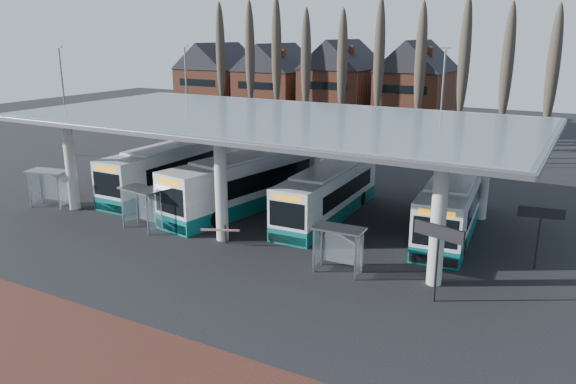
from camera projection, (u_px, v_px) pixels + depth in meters
The scene contains 17 objects.
ground at pixel (195, 254), 29.66m from camera, with size 140.00×140.00×0.00m, color black.
station_canopy at pixel (272, 126), 34.85m from camera, with size 32.00×16.00×6.34m.
poplar_row at pixel (401, 60), 55.04m from camera, with size 45.10×1.10×14.50m.
townhouse_row at pixel (309, 76), 72.42m from camera, with size 36.80×10.30×12.25m.
lamp_post_a at pixel (187, 96), 55.13m from camera, with size 0.80×0.16×10.17m.
lamp_post_b at pixel (441, 106), 47.28m from camera, with size 0.80×0.16×10.17m.
lamp_post_d at pixel (64, 100), 52.13m from camera, with size 0.80×0.16×10.17m.
bus_0 at pixel (171, 169), 41.31m from camera, with size 2.73×12.42×3.45m.
bus_1 at pixel (247, 183), 37.26m from camera, with size 4.89×13.23×3.60m.
bus_2 at pixel (328, 193), 35.44m from camera, with size 2.91×11.56×3.19m.
bus_3 at pixel (452, 205), 32.90m from camera, with size 3.63×12.08×3.31m.
shelter_0 at pixel (50, 180), 37.45m from camera, with size 2.91×1.86×2.50m.
shelter_1 at pixel (143, 199), 33.16m from camera, with size 2.84×1.71×2.49m.
shelter_2 at pixel (339, 239), 27.06m from camera, with size 2.53×1.34×2.31m.
info_sign_0 at pixel (438, 238), 23.65m from camera, with size 2.28×0.81×3.50m.
info_sign_1 at pixel (541, 217), 27.17m from camera, with size 2.10×0.55×3.16m.
barrier at pixel (221, 231), 30.68m from camera, with size 1.97×1.02×1.07m.
Camera 1 is at (17.71, -21.79, 11.23)m, focal length 35.00 mm.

